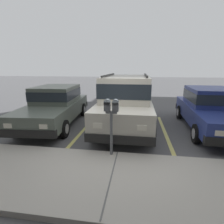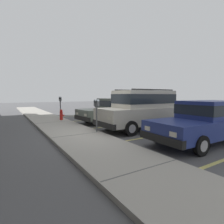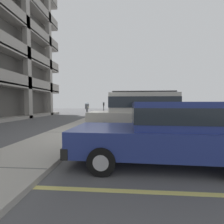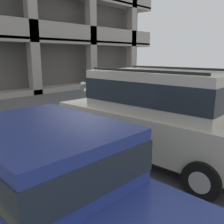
{
  "view_description": "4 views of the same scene",
  "coord_description": "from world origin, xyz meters",
  "px_view_note": "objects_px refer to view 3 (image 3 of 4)",
  "views": [
    {
      "loc": [
        -0.47,
        4.38,
        2.28
      ],
      "look_at": [
        0.29,
        -0.78,
        0.95
      ],
      "focal_mm": 28.0,
      "sensor_mm": 36.0,
      "label": 1
    },
    {
      "loc": [
        -6.78,
        3.84,
        1.74
      ],
      "look_at": [
        0.33,
        -0.57,
        0.94
      ],
      "focal_mm": 28.0,
      "sensor_mm": 36.0,
      "label": 2
    },
    {
      "loc": [
        -6.99,
        -1.38,
        1.5
      ],
      "look_at": [
        -0.34,
        -0.9,
        1.13
      ],
      "focal_mm": 24.0,
      "sensor_mm": 36.0,
      "label": 3
    },
    {
      "loc": [
        -4.65,
        -5.06,
        2.31
      ],
      "look_at": [
        0.27,
        -0.55,
        0.77
      ],
      "focal_mm": 40.0,
      "sensor_mm": 36.0,
      "label": 4
    }
  ],
  "objects_px": {
    "red_sedan": "(165,131)",
    "fire_hydrant": "(97,117)",
    "parking_meter_near": "(87,110)",
    "parking_meter_far": "(104,107)",
    "dark_hatchback": "(136,114)",
    "silver_suv": "(141,113)"
  },
  "relations": [
    {
      "from": "parking_meter_near",
      "to": "parking_meter_far",
      "type": "relative_size",
      "value": 0.94
    },
    {
      "from": "red_sedan",
      "to": "dark_hatchback",
      "type": "distance_m",
      "value": 6.04
    },
    {
      "from": "parking_meter_near",
      "to": "silver_suv",
      "type": "bearing_deg",
      "value": -94.3
    },
    {
      "from": "parking_meter_far",
      "to": "parking_meter_near",
      "type": "bearing_deg",
      "value": 179.57
    },
    {
      "from": "parking_meter_far",
      "to": "fire_hydrant",
      "type": "distance_m",
      "value": 1.65
    },
    {
      "from": "red_sedan",
      "to": "fire_hydrant",
      "type": "height_order",
      "value": "red_sedan"
    },
    {
      "from": "dark_hatchback",
      "to": "parking_meter_far",
      "type": "distance_m",
      "value": 4.17
    },
    {
      "from": "silver_suv",
      "to": "red_sedan",
      "type": "distance_m",
      "value": 3.15
    },
    {
      "from": "silver_suv",
      "to": "parking_meter_far",
      "type": "relative_size",
      "value": 3.14
    },
    {
      "from": "red_sedan",
      "to": "fire_hydrant",
      "type": "xyz_separation_m",
      "value": [
        7.91,
        3.09,
        -0.36
      ]
    },
    {
      "from": "parking_meter_near",
      "to": "fire_hydrant",
      "type": "xyz_separation_m",
      "value": [
        4.58,
        0.3,
        -0.73
      ]
    },
    {
      "from": "dark_hatchback",
      "to": "fire_hydrant",
      "type": "distance_m",
      "value": 3.46
    },
    {
      "from": "parking_meter_near",
      "to": "dark_hatchback",
      "type": "bearing_deg",
      "value": -43.67
    },
    {
      "from": "parking_meter_near",
      "to": "parking_meter_far",
      "type": "bearing_deg",
      "value": -0.43
    },
    {
      "from": "silver_suv",
      "to": "fire_hydrant",
      "type": "bearing_deg",
      "value": 31.35
    },
    {
      "from": "parking_meter_far",
      "to": "red_sedan",
      "type": "bearing_deg",
      "value": -163.58
    },
    {
      "from": "dark_hatchback",
      "to": "parking_meter_far",
      "type": "xyz_separation_m",
      "value": [
        3.28,
        2.54,
        0.43
      ]
    },
    {
      "from": "dark_hatchback",
      "to": "fire_hydrant",
      "type": "height_order",
      "value": "dark_hatchback"
    },
    {
      "from": "dark_hatchback",
      "to": "parking_meter_near",
      "type": "relative_size",
      "value": 3.2
    },
    {
      "from": "dark_hatchback",
      "to": "fire_hydrant",
      "type": "xyz_separation_m",
      "value": [
        1.87,
        2.88,
        -0.36
      ]
    },
    {
      "from": "parking_meter_near",
      "to": "parking_meter_far",
      "type": "height_order",
      "value": "parking_meter_far"
    },
    {
      "from": "dark_hatchback",
      "to": "parking_meter_near",
      "type": "height_order",
      "value": "parking_meter_near"
    }
  ]
}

